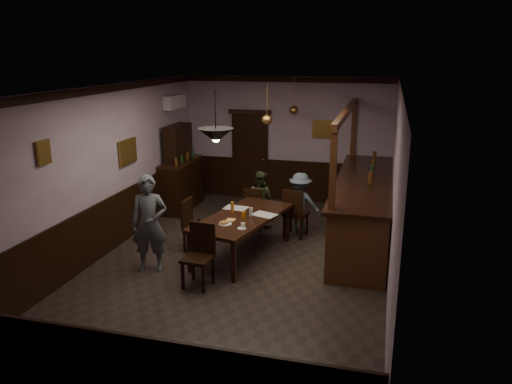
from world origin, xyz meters
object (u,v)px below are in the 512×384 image
(chair_far_left, at_px, (255,207))
(bar_counter, at_px, (364,207))
(person_seated_right, at_px, (300,203))
(pendant_brass_far, at_px, (294,110))
(sideboard, at_px, (181,176))
(pendant_brass_mid, at_px, (267,120))
(chair_near, at_px, (200,252))
(person_standing, at_px, (149,224))
(person_seated_left, at_px, (260,199))
(coffee_cup, at_px, (243,225))
(soda_can, at_px, (244,215))
(dining_table, at_px, (242,219))
(chair_far_right, at_px, (294,211))
(chair_side, at_px, (193,223))
(pendant_iron, at_px, (216,135))

(chair_far_left, bearing_deg, bar_counter, -173.51)
(person_seated_right, distance_m, pendant_brass_far, 2.30)
(chair_far_left, relative_size, sideboard, 0.46)
(pendant_brass_mid, xyz_separation_m, pendant_brass_far, (0.20, 1.72, 0.00))
(chair_near, xyz_separation_m, bar_counter, (2.36, 2.70, 0.09))
(person_standing, xyz_separation_m, pendant_brass_far, (1.66, 3.90, 1.48))
(person_seated_left, xyz_separation_m, pendant_brass_far, (0.43, 1.31, 1.70))
(coffee_cup, distance_m, pendant_brass_far, 3.82)
(person_seated_right, height_order, coffee_cup, person_seated_right)
(chair_near, bearing_deg, person_seated_right, 72.89)
(sideboard, bearing_deg, soda_can, -47.64)
(dining_table, distance_m, chair_far_right, 1.35)
(pendant_brass_far, bearing_deg, sideboard, -166.71)
(chair_side, distance_m, pendant_iron, 2.09)
(chair_far_left, relative_size, soda_can, 7.53)
(chair_near, xyz_separation_m, person_standing, (-0.99, 0.31, 0.27))
(sideboard, bearing_deg, chair_far_right, -22.52)
(dining_table, relative_size, pendant_iron, 2.94)
(chair_side, bearing_deg, pendant_brass_far, -19.68)
(chair_side, relative_size, soda_can, 8.07)
(soda_can, bearing_deg, chair_far_right, 61.41)
(pendant_iron, bearing_deg, chair_far_right, 64.33)
(chair_near, relative_size, soda_can, 8.32)
(dining_table, distance_m, person_seated_right, 1.62)
(chair_far_right, bearing_deg, person_standing, 57.40)
(person_standing, bearing_deg, chair_side, 53.86)
(bar_counter, bearing_deg, pendant_brass_far, 138.34)
(person_seated_left, distance_m, soda_can, 1.74)
(person_seated_right, bearing_deg, chair_side, 39.61)
(person_standing, bearing_deg, chair_far_right, 29.70)
(pendant_brass_far, bearing_deg, chair_far_left, -106.92)
(chair_far_left, relative_size, pendant_brass_far, 1.12)
(chair_far_left, relative_size, chair_near, 0.91)
(person_standing, distance_m, coffee_cup, 1.55)
(sideboard, bearing_deg, chair_side, -62.48)
(pendant_brass_mid, bearing_deg, chair_far_left, 154.02)
(chair_near, height_order, pendant_iron, pendant_iron)
(chair_side, bearing_deg, soda_can, -92.05)
(sideboard, bearing_deg, person_seated_right, -17.38)
(soda_can, bearing_deg, person_seated_left, 94.65)
(chair_far_left, distance_m, bar_counter, 2.18)
(person_seated_right, xyz_separation_m, pendant_brass_mid, (-0.65, -0.20, 1.67))
(dining_table, distance_m, pendant_brass_mid, 2.02)
(pendant_brass_mid, bearing_deg, dining_table, -97.00)
(pendant_iron, bearing_deg, bar_counter, 44.62)
(bar_counter, xyz_separation_m, pendant_brass_far, (-1.69, 1.51, 1.66))
(person_seated_right, bearing_deg, coffee_cup, 74.02)
(person_standing, distance_m, person_seated_right, 3.18)
(coffee_cup, bearing_deg, pendant_brass_mid, 104.61)
(bar_counter, bearing_deg, sideboard, 167.75)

